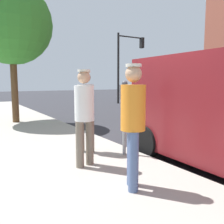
{
  "coord_description": "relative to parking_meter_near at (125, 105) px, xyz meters",
  "views": [
    {
      "loc": [
        4.16,
        3.71,
        1.65
      ],
      "look_at": [
        1.65,
        -0.36,
        1.05
      ],
      "focal_mm": 39.1,
      "sensor_mm": 36.0,
      "label": 1
    }
  ],
  "objects": [
    {
      "name": "pedestrian_in_orange",
      "position": [
        0.83,
        1.41,
        -0.03
      ],
      "size": [
        0.34,
        0.34,
        1.73
      ],
      "color": "#4C608C",
      "rests_on": "sidewalk_slab"
    },
    {
      "name": "pedestrian_in_white",
      "position": [
        1.0,
        0.22,
        -0.05
      ],
      "size": [
        0.35,
        0.34,
        1.7
      ],
      "color": "#726656",
      "rests_on": "sidewalk_slab"
    },
    {
      "name": "traffic_light_corner",
      "position": [
        -8.11,
        -11.39,
        2.34
      ],
      "size": [
        2.48,
        0.42,
        5.2
      ],
      "color": "black",
      "rests_on": "ground"
    },
    {
      "name": "sidewalk_slab",
      "position": [
        2.15,
        0.36,
        -1.11
      ],
      "size": [
        5.0,
        32.0,
        0.15
      ],
      "primitive_type": "cube",
      "color": "#9E998E",
      "rests_on": "ground"
    },
    {
      "name": "ground_plane",
      "position": [
        -1.35,
        0.36,
        -1.18
      ],
      "size": [
        80.0,
        80.0,
        0.0
      ],
      "primitive_type": "plane",
      "color": "#2D2D33"
    },
    {
      "name": "parking_meter_near",
      "position": [
        0.0,
        0.0,
        0.0
      ],
      "size": [
        0.14,
        0.18,
        1.52
      ],
      "color": "gray",
      "rests_on": "sidewalk_slab"
    },
    {
      "name": "street_tree",
      "position": [
        1.14,
        -5.46,
        2.5
      ],
      "size": [
        2.88,
        2.88,
        4.98
      ],
      "color": "brown",
      "rests_on": "sidewalk_slab"
    },
    {
      "name": "pedestrian_in_gray",
      "position": [
        0.61,
        -0.56,
        -0.05
      ],
      "size": [
        0.34,
        0.34,
        1.72
      ],
      "color": "#726656",
      "rests_on": "sidewalk_slab"
    }
  ]
}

